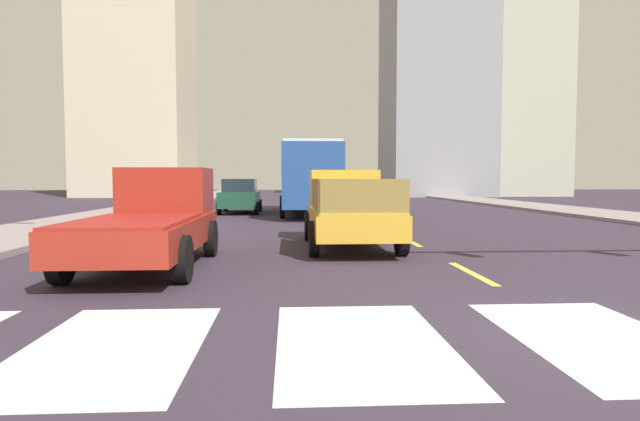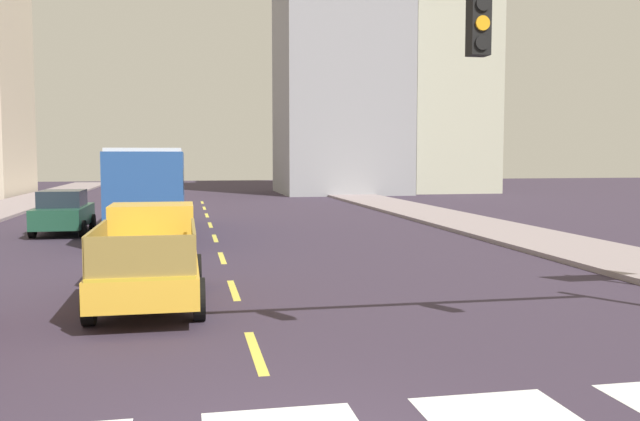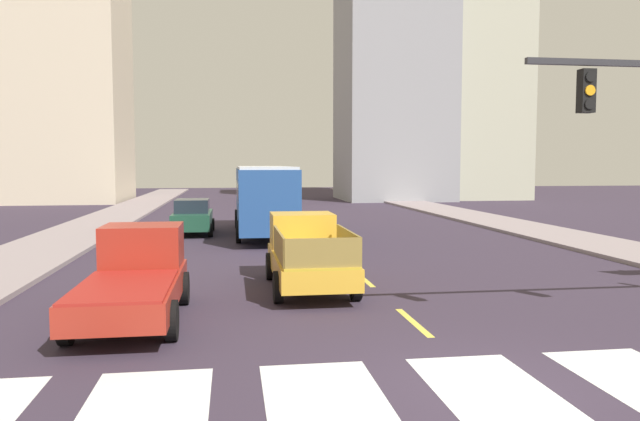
{
  "view_description": "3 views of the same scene",
  "coord_description": "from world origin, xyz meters",
  "px_view_note": "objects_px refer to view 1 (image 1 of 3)",
  "views": [
    {
      "loc": [
        -3.33,
        -5.5,
        1.72
      ],
      "look_at": [
        -2.57,
        7.57,
        0.95
      ],
      "focal_mm": 30.08,
      "sensor_mm": 36.0,
      "label": 1
    },
    {
      "loc": [
        -1.03,
        -6.38,
        3.05
      ],
      "look_at": [
        2.1,
        9.42,
        1.76
      ],
      "focal_mm": 38.07,
      "sensor_mm": 36.0,
      "label": 2
    },
    {
      "loc": [
        -3.89,
        -8.57,
        3.44
      ],
      "look_at": [
        -0.57,
        14.17,
        1.67
      ],
      "focal_mm": 34.13,
      "sensor_mm": 36.0,
      "label": 3
    }
  ],
  "objects_px": {
    "city_bus": "(308,174)",
    "sedan_near_right": "(240,196)",
    "pickup_dark": "(153,219)",
    "pickup_stakebed": "(348,209)"
  },
  "relations": [
    {
      "from": "pickup_dark",
      "to": "sedan_near_right",
      "type": "xyz_separation_m",
      "value": [
        0.25,
        16.32,
        -0.06
      ]
    },
    {
      "from": "pickup_stakebed",
      "to": "city_bus",
      "type": "bearing_deg",
      "value": 93.88
    },
    {
      "from": "city_bus",
      "to": "sedan_near_right",
      "type": "relative_size",
      "value": 2.45
    },
    {
      "from": "pickup_stakebed",
      "to": "pickup_dark",
      "type": "bearing_deg",
      "value": -144.82
    },
    {
      "from": "sedan_near_right",
      "to": "city_bus",
      "type": "bearing_deg",
      "value": -12.65
    },
    {
      "from": "pickup_stakebed",
      "to": "city_bus",
      "type": "relative_size",
      "value": 0.48
    },
    {
      "from": "city_bus",
      "to": "pickup_stakebed",
      "type": "bearing_deg",
      "value": -89.06
    },
    {
      "from": "pickup_dark",
      "to": "city_bus",
      "type": "relative_size",
      "value": 0.48
    },
    {
      "from": "pickup_stakebed",
      "to": "pickup_dark",
      "type": "relative_size",
      "value": 1.0
    },
    {
      "from": "pickup_stakebed",
      "to": "sedan_near_right",
      "type": "relative_size",
      "value": 1.18
    }
  ]
}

